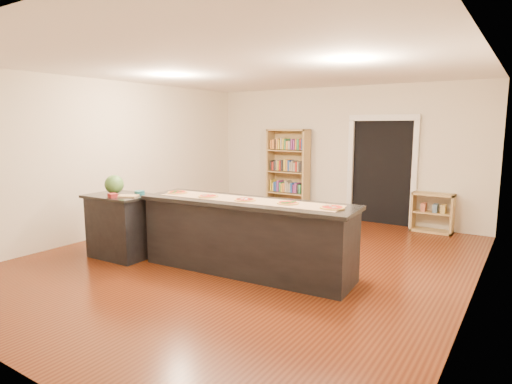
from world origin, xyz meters
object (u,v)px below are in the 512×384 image
Objects in this scene: waste_bin at (312,211)px; bookshelf at (288,172)px; side_counter at (121,225)px; kitchen_island at (246,236)px; low_shelf at (432,213)px; watermelon at (114,184)px.

bookshelf is at bearing 164.37° from waste_bin.
waste_bin is at bearing 70.53° from side_counter.
kitchen_island is 1.58× the size of bookshelf.
waste_bin is (-0.74, 3.54, -0.34)m from kitchen_island.
waste_bin is (-2.41, -0.21, -0.21)m from low_shelf.
kitchen_island is 9.27× the size of waste_bin.
bookshelf is 2.58× the size of low_shelf.
bookshelf is (0.55, 4.22, 0.47)m from side_counter.
side_counter is 5.60m from low_shelf.
low_shelf reaches higher than waste_bin.
side_counter is (-1.99, -0.48, -0.02)m from kitchen_island.
kitchen_island is at bearing -68.96° from bookshelf.
waste_bin is (0.70, -0.20, -0.80)m from bookshelf.
watermelon reaches higher than waste_bin.
bookshelf reaches higher than low_shelf.
side_counter reaches higher than low_shelf.
low_shelf is 2.42m from waste_bin.
bookshelf is at bearing -179.79° from low_shelf.
bookshelf is 4.26m from watermelon.
watermelon is at bearing -172.17° from kitchen_island.
bookshelf is (-1.44, 3.74, 0.46)m from kitchen_island.
low_shelf is at bearing 61.77° from kitchen_island.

